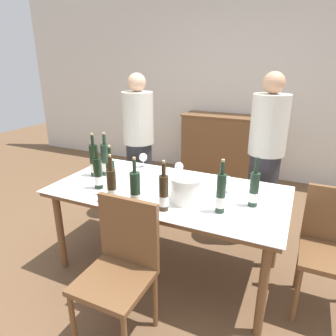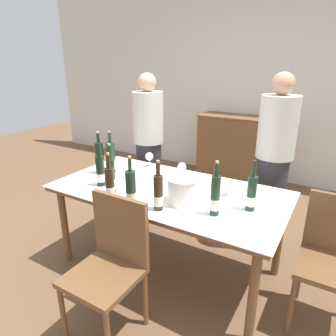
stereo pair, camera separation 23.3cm
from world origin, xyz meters
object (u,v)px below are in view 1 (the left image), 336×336
object	(u,v)px
person_host	(139,149)
wine_bottle_0	(111,179)
wine_glass_0	(228,182)
chair_near_front	(121,262)
chair_right_end	(334,243)
wine_bottle_8	(135,191)
dining_table	(168,197)
person_guest_left	(265,162)
wine_bottle_7	(254,190)
wine_glass_2	(143,158)
sideboard_cabinet	(220,147)
wine_bottle_1	(98,174)
wine_bottle_3	(164,193)
wine_bottle_4	(112,186)
wine_glass_1	(179,167)
wine_bottle_5	(106,161)
wine_bottle_6	(221,194)
wine_bottle_2	(94,161)
ice_bucket	(186,189)

from	to	relation	value
person_host	wine_bottle_0	bearing A→B (deg)	-70.81
wine_glass_0	chair_near_front	bearing A→B (deg)	-118.18
chair_right_end	wine_bottle_8	bearing A→B (deg)	-159.93
dining_table	person_guest_left	bearing A→B (deg)	51.49
wine_bottle_7	wine_glass_2	world-z (taller)	wine_bottle_7
wine_bottle_0	person_guest_left	distance (m)	1.45
wine_glass_2	person_guest_left	xyz separation A→B (m)	(1.07, 0.41, -0.02)
sideboard_cabinet	wine_bottle_0	distance (m)	2.64
sideboard_cabinet	dining_table	bearing A→B (deg)	-85.13
wine_bottle_1	dining_table	bearing A→B (deg)	22.59
wine_bottle_8	wine_glass_0	distance (m)	0.73
wine_bottle_3	chair_right_end	world-z (taller)	wine_bottle_3
wine_bottle_4	person_guest_left	bearing A→B (deg)	52.34
wine_bottle_7	chair_right_end	size ratio (longest dim) A/B	0.40
wine_bottle_7	chair_near_front	bearing A→B (deg)	-133.93
wine_bottle_1	wine_glass_2	size ratio (longest dim) A/B	2.58
wine_bottle_4	wine_glass_2	distance (m)	0.78
wine_glass_1	sideboard_cabinet	bearing A→B (deg)	95.17
wine_bottle_5	chair_right_end	bearing A→B (deg)	0.59
wine_bottle_4	wine_bottle_6	world-z (taller)	wine_bottle_6
wine_bottle_3	wine_bottle_8	distance (m)	0.20
wine_bottle_6	wine_bottle_0	bearing A→B (deg)	-174.56
wine_bottle_6	wine_glass_0	distance (m)	0.33
wine_bottle_8	chair_near_front	world-z (taller)	wine_bottle_8
wine_glass_1	wine_glass_2	bearing A→B (deg)	162.38
wine_bottle_5	chair_near_front	distance (m)	1.06
dining_table	wine_glass_1	size ratio (longest dim) A/B	12.24
wine_glass_2	wine_bottle_4	bearing A→B (deg)	-77.45
sideboard_cabinet	wine_bottle_4	distance (m)	2.73
wine_bottle_0	wine_bottle_2	xyz separation A→B (m)	(-0.38, 0.28, 0.00)
wine_glass_0	person_guest_left	bearing A→B (deg)	74.36
chair_near_front	person_guest_left	bearing A→B (deg)	67.13
wine_bottle_1	person_guest_left	xyz separation A→B (m)	(1.15, 1.01, -0.05)
wine_bottle_1	wine_bottle_3	size ratio (longest dim) A/B	1.00
wine_bottle_0	wine_bottle_2	bearing A→B (deg)	143.04
chair_right_end	wine_bottle_1	bearing A→B (deg)	-170.31
ice_bucket	wine_bottle_0	xyz separation A→B (m)	(-0.55, -0.13, 0.03)
dining_table	wine_bottle_0	distance (m)	0.48
wine_glass_2	wine_bottle_2	bearing A→B (deg)	-126.05
wine_bottle_3	chair_near_front	bearing A→B (deg)	-108.01
wine_bottle_2	wine_glass_2	xyz separation A→B (m)	(0.28, 0.38, -0.04)
wine_bottle_2	wine_glass_1	xyz separation A→B (m)	(0.71, 0.24, -0.03)
wine_bottle_5	ice_bucket	bearing A→B (deg)	-14.22
wine_bottle_6	wine_glass_0	xyz separation A→B (m)	(-0.03, 0.33, -0.04)
wine_bottle_7	wine_glass_2	xyz separation A→B (m)	(-1.11, 0.40, -0.03)
chair_right_end	wine_bottle_5	bearing A→B (deg)	-179.41
dining_table	wine_bottle_8	bearing A→B (deg)	-99.89
wine_bottle_2	wine_glass_0	distance (m)	1.17
dining_table	chair_near_front	size ratio (longest dim) A/B	2.01
wine_bottle_8	wine_glass_0	xyz separation A→B (m)	(0.51, 0.52, -0.03)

